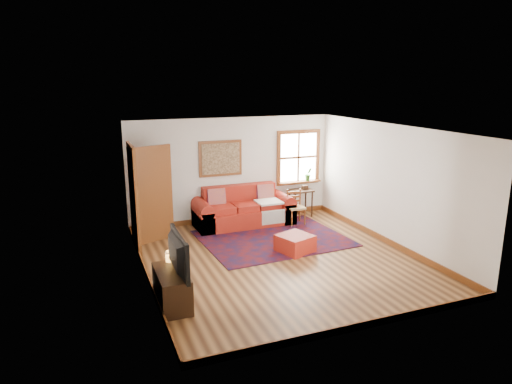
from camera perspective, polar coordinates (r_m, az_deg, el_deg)
name	(u,v)px	position (r m, az deg, el deg)	size (l,w,h in m)	color
ground	(279,259)	(8.88, 2.85, -8.38)	(5.50, 5.50, 0.00)	#472713
room_envelope	(279,175)	(8.40, 2.94, 2.13)	(5.04, 5.54, 2.52)	silver
window	(300,163)	(11.61, 5.47, 3.67)	(1.18, 0.20, 1.38)	white
doorway	(146,194)	(9.61, -13.65, -0.30)	(0.89, 1.08, 2.14)	black
framed_artwork	(221,158)	(10.81, -4.45, 4.20)	(1.05, 0.07, 0.85)	brown
persian_rug	(273,238)	(9.95, 2.10, -5.80)	(2.99, 2.39, 0.02)	#4E0B0B
red_leather_sofa	(243,212)	(10.83, -1.60, -2.53)	(2.32, 0.96, 0.91)	#A32115
red_ottoman	(295,244)	(9.20, 4.90, -6.43)	(0.61, 0.61, 0.35)	#A32115
side_table	(301,194)	(11.47, 5.61, -0.31)	(0.57, 0.43, 0.68)	#321D10
ladder_back_chair	(295,206)	(10.86, 4.93, -1.73)	(0.41, 0.40, 0.83)	tan
media_cabinet	(172,288)	(7.21, -10.46, -11.75)	(0.44, 0.98, 0.54)	#321D10
television	(172,254)	(6.93, -10.40, -7.64)	(1.07, 0.14, 0.62)	black
candle_hurricane	(169,257)	(7.44, -10.82, -7.96)	(0.12, 0.12, 0.18)	silver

